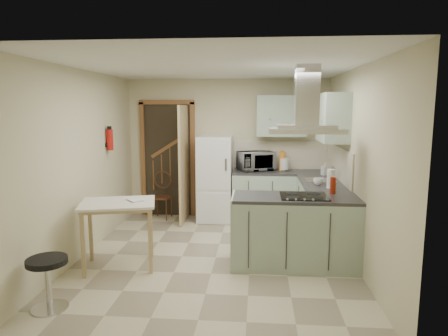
# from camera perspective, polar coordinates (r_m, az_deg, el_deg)

# --- Properties ---
(floor) EXTENTS (4.20, 4.20, 0.00)m
(floor) POSITION_cam_1_polar(r_m,az_deg,el_deg) (5.50, -1.19, -12.64)
(floor) COLOR #C3B897
(floor) RESTS_ON ground
(ceiling) EXTENTS (4.20, 4.20, 0.00)m
(ceiling) POSITION_cam_1_polar(r_m,az_deg,el_deg) (5.15, -1.28, 14.25)
(ceiling) COLOR silver
(ceiling) RESTS_ON back_wall
(back_wall) EXTENTS (3.60, 0.00, 3.60)m
(back_wall) POSITION_cam_1_polar(r_m,az_deg,el_deg) (7.26, 0.51, 2.75)
(back_wall) COLOR beige
(back_wall) RESTS_ON floor
(left_wall) EXTENTS (0.00, 4.20, 4.20)m
(left_wall) POSITION_cam_1_polar(r_m,az_deg,el_deg) (5.66, -19.68, 0.56)
(left_wall) COLOR beige
(left_wall) RESTS_ON floor
(right_wall) EXTENTS (0.00, 4.20, 4.20)m
(right_wall) POSITION_cam_1_polar(r_m,az_deg,el_deg) (5.30, 18.49, 0.10)
(right_wall) COLOR beige
(right_wall) RESTS_ON floor
(doorway) EXTENTS (1.10, 0.12, 2.10)m
(doorway) POSITION_cam_1_polar(r_m,az_deg,el_deg) (7.41, -8.02, 1.23)
(doorway) COLOR brown
(doorway) RESTS_ON floor
(fridge) EXTENTS (0.60, 0.60, 1.50)m
(fridge) POSITION_cam_1_polar(r_m,az_deg,el_deg) (7.05, -1.30, -1.54)
(fridge) COLOR white
(fridge) RESTS_ON floor
(counter_back) EXTENTS (1.08, 0.60, 0.90)m
(counter_back) POSITION_cam_1_polar(r_m,az_deg,el_deg) (7.07, 5.67, -4.03)
(counter_back) COLOR #9EB2A0
(counter_back) RESTS_ON floor
(counter_right) EXTENTS (0.60, 1.95, 0.90)m
(counter_right) POSITION_cam_1_polar(r_m,az_deg,el_deg) (6.48, 13.23, -5.39)
(counter_right) COLOR #9EB2A0
(counter_right) RESTS_ON floor
(splashback) EXTENTS (1.68, 0.02, 0.50)m
(splashback) POSITION_cam_1_polar(r_m,az_deg,el_deg) (7.25, 8.09, 1.86)
(splashback) COLOR beige
(splashback) RESTS_ON counter_back
(wall_cabinet_back) EXTENTS (0.85, 0.35, 0.70)m
(wall_cabinet_back) POSITION_cam_1_polar(r_m,az_deg,el_deg) (7.04, 8.21, 7.37)
(wall_cabinet_back) COLOR #9EB2A0
(wall_cabinet_back) RESTS_ON back_wall
(wall_cabinet_right) EXTENTS (0.35, 0.90, 0.70)m
(wall_cabinet_right) POSITION_cam_1_polar(r_m,az_deg,el_deg) (6.05, 15.25, 6.96)
(wall_cabinet_right) COLOR #9EB2A0
(wall_cabinet_right) RESTS_ON right_wall
(peninsula) EXTENTS (1.55, 0.65, 0.90)m
(peninsula) POSITION_cam_1_polar(r_m,az_deg,el_deg) (5.18, 10.07, -8.87)
(peninsula) COLOR #9EB2A0
(peninsula) RESTS_ON floor
(hob) EXTENTS (0.58, 0.50, 0.01)m
(hob) POSITION_cam_1_polar(r_m,az_deg,el_deg) (5.07, 11.34, -3.95)
(hob) COLOR black
(hob) RESTS_ON peninsula
(extractor_hood) EXTENTS (0.90, 0.55, 0.10)m
(extractor_hood) POSITION_cam_1_polar(r_m,az_deg,el_deg) (4.96, 11.62, 5.27)
(extractor_hood) COLOR silver
(extractor_hood) RESTS_ON ceiling
(sink) EXTENTS (0.45, 0.40, 0.01)m
(sink) POSITION_cam_1_polar(r_m,az_deg,el_deg) (6.22, 13.61, -1.70)
(sink) COLOR silver
(sink) RESTS_ON counter_right
(fire_extinguisher) EXTENTS (0.10, 0.10, 0.32)m
(fire_extinguisher) POSITION_cam_1_polar(r_m,az_deg,el_deg) (6.44, -16.00, 3.89)
(fire_extinguisher) COLOR #B2140F
(fire_extinguisher) RESTS_ON left_wall
(drop_leaf_table) EXTENTS (1.03, 0.87, 0.84)m
(drop_leaf_table) POSITION_cam_1_polar(r_m,az_deg,el_deg) (5.23, -14.76, -9.20)
(drop_leaf_table) COLOR tan
(drop_leaf_table) RESTS_ON floor
(bentwood_chair) EXTENTS (0.38, 0.38, 0.78)m
(bentwood_chair) POSITION_cam_1_polar(r_m,az_deg,el_deg) (7.32, -8.93, -4.15)
(bentwood_chair) COLOR #52251B
(bentwood_chair) RESTS_ON floor
(stool) EXTENTS (0.51, 0.51, 0.53)m
(stool) POSITION_cam_1_polar(r_m,az_deg,el_deg) (4.48, -23.81, -14.85)
(stool) COLOR black
(stool) RESTS_ON floor
(microwave) EXTENTS (0.71, 0.61, 0.33)m
(microwave) POSITION_cam_1_polar(r_m,az_deg,el_deg) (7.03, 4.58, 1.01)
(microwave) COLOR black
(microwave) RESTS_ON counter_back
(kettle) EXTENTS (0.19, 0.19, 0.24)m
(kettle) POSITION_cam_1_polar(r_m,az_deg,el_deg) (7.05, 8.58, 0.58)
(kettle) COLOR silver
(kettle) RESTS_ON counter_back
(cereal_box) EXTENTS (0.10, 0.22, 0.33)m
(cereal_box) POSITION_cam_1_polar(r_m,az_deg,el_deg) (7.11, 8.29, 1.01)
(cereal_box) COLOR orange
(cereal_box) RESTS_ON counter_back
(soap_bottle) EXTENTS (0.13, 0.13, 0.21)m
(soap_bottle) POSITION_cam_1_polar(r_m,az_deg,el_deg) (6.72, 14.21, -0.08)
(soap_bottle) COLOR silver
(soap_bottle) RESTS_ON counter_right
(paper_towel) EXTENTS (0.13, 0.13, 0.27)m
(paper_towel) POSITION_cam_1_polar(r_m,az_deg,el_deg) (5.63, 15.04, -1.47)
(paper_towel) COLOR white
(paper_towel) RESTS_ON counter_right
(cup) EXTENTS (0.16, 0.16, 0.10)m
(cup) POSITION_cam_1_polar(r_m,az_deg,el_deg) (5.84, 13.28, -1.90)
(cup) COLOR white
(cup) RESTS_ON counter_right
(red_bottle) EXTENTS (0.10, 0.10, 0.21)m
(red_bottle) POSITION_cam_1_polar(r_m,az_deg,el_deg) (5.31, 15.31, -2.42)
(red_bottle) COLOR #A7240E
(red_bottle) RESTS_ON peninsula
(book) EXTENTS (0.26, 0.27, 0.10)m
(book) POSITION_cam_1_polar(r_m,az_deg,el_deg) (5.11, -13.37, -4.15)
(book) COLOR #953931
(book) RESTS_ON drop_leaf_table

